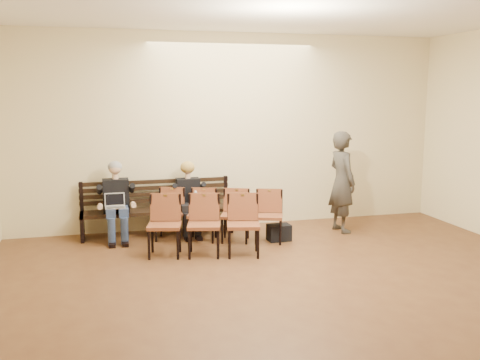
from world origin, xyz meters
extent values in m
plane|color=brown|center=(0.00, 0.00, 0.00)|extent=(10.00, 10.00, 0.00)
cube|color=beige|center=(0.00, 5.00, 1.75)|extent=(8.00, 0.02, 3.50)
cube|color=black|center=(-1.42, 4.65, 0.23)|extent=(2.60, 0.90, 0.45)
cube|color=silver|center=(-2.14, 4.31, 0.57)|extent=(0.37, 0.32, 0.24)
cylinder|color=silver|center=(-0.81, 4.32, 0.57)|extent=(0.08, 0.08, 0.24)
cube|color=black|center=(0.49, 3.75, 0.14)|extent=(0.38, 0.27, 0.27)
imported|color=#35312B|center=(1.76, 4.05, 1.03)|extent=(0.58, 0.80, 2.05)
cube|color=brown|center=(-0.48, 4.00, 0.43)|extent=(2.14, 1.17, 0.87)
cube|color=brown|center=(-0.87, 3.26, 0.47)|extent=(1.75, 0.88, 0.93)
camera|label=1|loc=(-2.35, -4.44, 2.46)|focal=40.00mm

